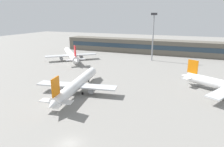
# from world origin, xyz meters

# --- Properties ---
(ground_plane) EXTENTS (400.00, 400.00, 0.00)m
(ground_plane) POSITION_xyz_m (0.00, 40.00, 0.00)
(ground_plane) COLOR gray
(terminal_building) EXTENTS (128.56, 12.13, 9.00)m
(terminal_building) POSITION_xyz_m (0.00, 105.05, 4.50)
(terminal_building) COLOR #5B564C
(terminal_building) RESTS_ON ground_plane
(airplane_near) EXTENTS (26.36, 37.45, 9.28)m
(airplane_near) POSITION_xyz_m (-13.10, 25.14, 2.83)
(airplane_near) COLOR white
(airplane_near) RESTS_ON ground_plane
(airplane_far) EXTENTS (29.30, 32.55, 10.02)m
(airplane_far) POSITION_xyz_m (-43.23, 67.97, 3.05)
(airplane_far) COLOR white
(airplane_far) RESTS_ON ground_plane
(floodlight_tower_west) EXTENTS (3.20, 0.80, 25.68)m
(floodlight_tower_west) POSITION_xyz_m (-0.07, 82.90, 14.86)
(floodlight_tower_west) COLOR gray
(floodlight_tower_west) RESTS_ON ground_plane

